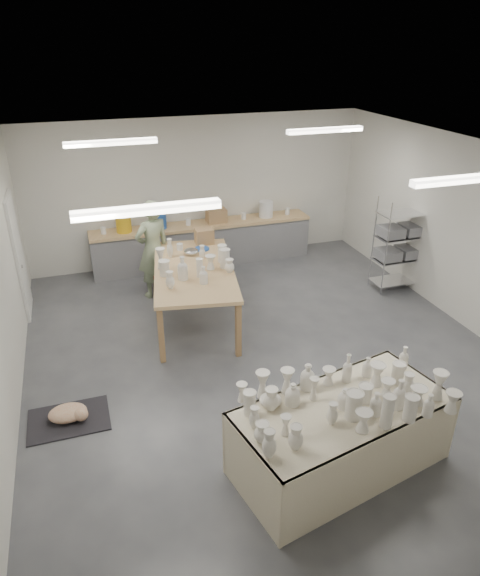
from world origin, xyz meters
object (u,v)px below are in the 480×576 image
object	(u,v)px
potter	(153,249)
work_table	(195,267)
drying_table	(341,433)
red_stool	(153,276)

from	to	relation	value
potter	work_table	bearing A→B (deg)	96.19
drying_table	red_stool	xyz separation A→B (m)	(-1.22, 5.17, -0.19)
drying_table	red_stool	size ratio (longest dim) A/B	6.44
work_table	drying_table	bearing A→B (deg)	-69.31
potter	red_stool	xyz separation A→B (m)	(0.00, 0.27, -0.65)
potter	drying_table	bearing A→B (deg)	84.59
drying_table	potter	distance (m)	5.07
work_table	red_stool	world-z (taller)	work_table
work_table	potter	bearing A→B (deg)	125.84
red_stool	work_table	bearing A→B (deg)	-69.01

